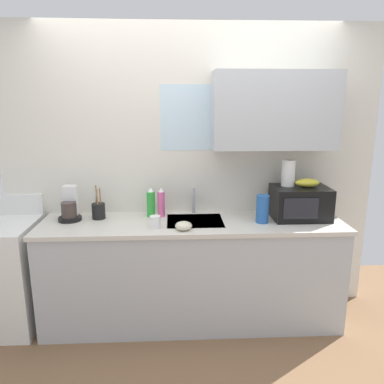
# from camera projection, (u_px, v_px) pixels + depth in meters

# --- Properties ---
(kitchen_wall_assembly) EXTENTS (3.26, 0.42, 2.50)m
(kitchen_wall_assembly) POSITION_uv_depth(u_px,v_px,m) (205.00, 160.00, 3.28)
(kitchen_wall_assembly) COLOR silver
(kitchen_wall_assembly) RESTS_ON ground
(counter_unit) EXTENTS (2.49, 0.63, 0.90)m
(counter_unit) POSITION_uv_depth(u_px,v_px,m) (192.00, 271.00, 3.19)
(counter_unit) COLOR #B2B7BC
(counter_unit) RESTS_ON ground
(sink_faucet) EXTENTS (0.03, 0.03, 0.23)m
(sink_faucet) POSITION_uv_depth(u_px,v_px,m) (194.00, 200.00, 3.29)
(sink_faucet) COLOR #B2B5BA
(sink_faucet) RESTS_ON counter_unit
(stove_range) EXTENTS (0.60, 0.60, 1.08)m
(stove_range) POSITION_uv_depth(u_px,v_px,m) (1.00, 275.00, 3.12)
(stove_range) COLOR white
(stove_range) RESTS_ON ground
(microwave) EXTENTS (0.46, 0.35, 0.27)m
(microwave) POSITION_uv_depth(u_px,v_px,m) (300.00, 203.00, 3.14)
(microwave) COLOR black
(microwave) RESTS_ON counter_unit
(banana_bunch) EXTENTS (0.20, 0.11, 0.07)m
(banana_bunch) POSITION_uv_depth(u_px,v_px,m) (307.00, 183.00, 3.11)
(banana_bunch) COLOR gold
(banana_bunch) RESTS_ON microwave
(paper_towel_roll) EXTENTS (0.11, 0.11, 0.22)m
(paper_towel_roll) POSITION_uv_depth(u_px,v_px,m) (288.00, 173.00, 3.13)
(paper_towel_roll) COLOR white
(paper_towel_roll) RESTS_ON microwave
(coffee_maker) EXTENTS (0.19, 0.21, 0.28)m
(coffee_maker) POSITION_uv_depth(u_px,v_px,m) (70.00, 207.00, 3.12)
(coffee_maker) COLOR black
(coffee_maker) RESTS_ON counter_unit
(dish_soap_bottle_pink) EXTENTS (0.06, 0.06, 0.25)m
(dish_soap_bottle_pink) POSITION_uv_depth(u_px,v_px,m) (161.00, 203.00, 3.20)
(dish_soap_bottle_pink) COLOR #E55999
(dish_soap_bottle_pink) RESTS_ON counter_unit
(dish_soap_bottle_green) EXTENTS (0.07, 0.07, 0.25)m
(dish_soap_bottle_green) POSITION_uv_depth(u_px,v_px,m) (151.00, 203.00, 3.19)
(dish_soap_bottle_green) COLOR green
(dish_soap_bottle_green) RESTS_ON counter_unit
(cereal_canister) EXTENTS (0.10, 0.10, 0.23)m
(cereal_canister) POSITION_uv_depth(u_px,v_px,m) (263.00, 209.00, 3.04)
(cereal_canister) COLOR #2659A5
(cereal_canister) RESTS_ON counter_unit
(mug_white) EXTENTS (0.08, 0.08, 0.09)m
(mug_white) POSITION_uv_depth(u_px,v_px,m) (155.00, 222.00, 2.92)
(mug_white) COLOR white
(mug_white) RESTS_ON counter_unit
(utensil_crock) EXTENTS (0.11, 0.11, 0.29)m
(utensil_crock) POSITION_uv_depth(u_px,v_px,m) (99.00, 211.00, 3.15)
(utensil_crock) COLOR black
(utensil_crock) RESTS_ON counter_unit
(small_bowl) EXTENTS (0.13, 0.13, 0.06)m
(small_bowl) POSITION_uv_depth(u_px,v_px,m) (184.00, 226.00, 2.88)
(small_bowl) COLOR beige
(small_bowl) RESTS_ON counter_unit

